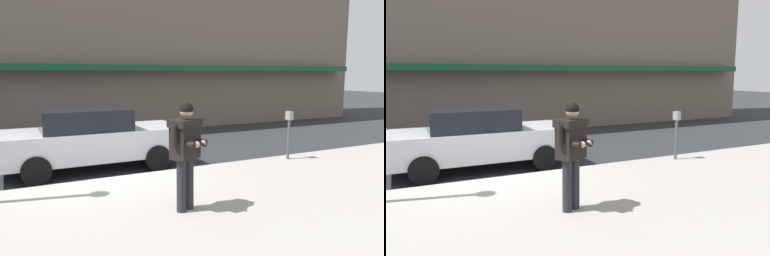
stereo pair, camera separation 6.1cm
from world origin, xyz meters
TOP-DOWN VIEW (x-y plane):
  - ground_plane at (0.00, 0.00)m, footprint 80.00×80.00m
  - sidewalk at (1.00, -2.85)m, footprint 32.00×5.30m
  - curb_paint_line at (1.00, 0.05)m, footprint 28.00×0.12m
  - parked_sedan_mid at (0.16, 1.23)m, footprint 4.51×1.96m
  - man_texting_on_phone at (0.87, -2.74)m, footprint 0.62×0.65m
  - parking_meter at (4.92, -0.60)m, footprint 0.12×0.18m

SIDE VIEW (x-z plane):
  - ground_plane at x=0.00m, z-range 0.00..0.00m
  - curb_paint_line at x=1.00m, z-range 0.00..0.01m
  - sidewalk at x=1.00m, z-range 0.00..0.14m
  - parked_sedan_mid at x=0.16m, z-range 0.02..1.56m
  - parking_meter at x=4.92m, z-range 0.33..1.60m
  - man_texting_on_phone at x=0.87m, z-range 0.35..2.15m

